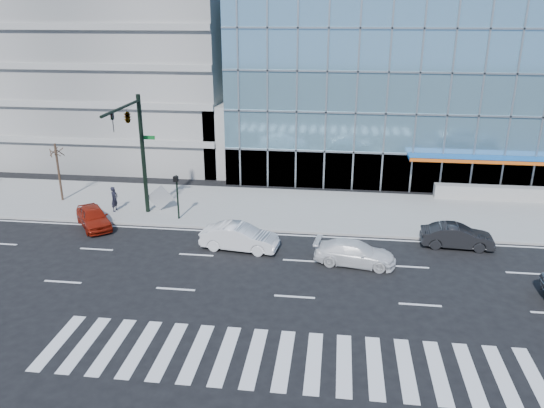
{
  "coord_description": "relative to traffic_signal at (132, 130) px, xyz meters",
  "views": [
    {
      "loc": [
        1.77,
        -26.71,
        13.18
      ],
      "look_at": [
        -2.0,
        3.0,
        2.2
      ],
      "focal_mm": 35.0,
      "sensor_mm": 36.0,
      "label": 1
    }
  ],
  "objects": [
    {
      "name": "street_tree_near",
      "position": [
        -7.0,
        2.93,
        -2.39
      ],
      "size": [
        1.1,
        1.1,
        4.23
      ],
      "color": "#332319",
      "rests_on": "sidewalk"
    },
    {
      "name": "pedestrian",
      "position": [
        -2.26,
        1.26,
        -5.15
      ],
      "size": [
        0.51,
        0.69,
        1.74
      ],
      "primitive_type": "imported",
      "rotation": [
        0.0,
        0.0,
        1.42
      ],
      "color": "black",
      "rests_on": "sidewalk"
    },
    {
      "name": "white_sedan",
      "position": [
        7.33,
        -3.46,
        -5.42
      ],
      "size": [
        4.68,
        2.1,
        1.49
      ],
      "primitive_type": "imported",
      "rotation": [
        0.0,
        0.0,
        1.45
      ],
      "color": "silver",
      "rests_on": "ground"
    },
    {
      "name": "sidewalk",
      "position": [
        11.0,
        3.43,
        -6.09
      ],
      "size": [
        120.0,
        8.0,
        0.15
      ],
      "primitive_type": "cube",
      "color": "gray",
      "rests_on": "ground"
    },
    {
      "name": "white_suv",
      "position": [
        13.97,
        -4.57,
        -5.52
      ],
      "size": [
        4.66,
        2.39,
        1.29
      ],
      "primitive_type": "imported",
      "rotation": [
        0.0,
        0.0,
        1.44
      ],
      "color": "white",
      "rests_on": "ground"
    },
    {
      "name": "tilted_panel",
      "position": [
        0.82,
        1.82,
        -5.1
      ],
      "size": [
        1.73,
        0.69,
        1.82
      ],
      "primitive_type": "cube",
      "rotation": [
        0.0,
        0.91,
        0.36
      ],
      "color": "#9C9C9C",
      "rests_on": "sidewalk"
    },
    {
      "name": "ramp_block",
      "position": [
        5.0,
        13.43,
        -3.16
      ],
      "size": [
        6.0,
        8.0,
        6.0
      ],
      "primitive_type": "cube",
      "color": "gray",
      "rests_on": "ground"
    },
    {
      "name": "red_sedan",
      "position": [
        -2.61,
        -1.32,
        -5.48
      ],
      "size": [
        3.73,
        4.14,
        1.36
      ],
      "primitive_type": "imported",
      "rotation": [
        0.0,
        0.0,
        0.66
      ],
      "color": "maroon",
      "rests_on": "ground"
    },
    {
      "name": "parking_garage",
      "position": [
        -9.0,
        21.43,
        3.84
      ],
      "size": [
        24.0,
        24.0,
        20.0
      ],
      "primitive_type": "cube",
      "color": "gray",
      "rests_on": "ground"
    },
    {
      "name": "ground",
      "position": [
        11.0,
        -4.57,
        -6.16
      ],
      "size": [
        160.0,
        160.0,
        0.0
      ],
      "primitive_type": "plane",
      "color": "black",
      "rests_on": "ground"
    },
    {
      "name": "traffic_signal",
      "position": [
        0.0,
        0.0,
        0.0
      ],
      "size": [
        1.14,
        5.74,
        8.0
      ],
      "color": "black",
      "rests_on": "sidewalk"
    },
    {
      "name": "ped_signal_post",
      "position": [
        2.5,
        0.37,
        -4.02
      ],
      "size": [
        0.3,
        0.33,
        3.0
      ],
      "color": "black",
      "rests_on": "sidewalk"
    },
    {
      "name": "dark_sedan",
      "position": [
        19.97,
        -1.57,
        -5.48
      ],
      "size": [
        4.22,
        1.65,
        1.37
      ],
      "primitive_type": "imported",
      "rotation": [
        0.0,
        0.0,
        1.52
      ],
      "color": "black",
      "rests_on": "ground"
    },
    {
      "name": "theatre_building",
      "position": [
        25.0,
        21.43,
        1.34
      ],
      "size": [
        42.0,
        26.0,
        15.0
      ],
      "primitive_type": "cube",
      "color": "#7CB3CE",
      "rests_on": "ground"
    }
  ]
}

